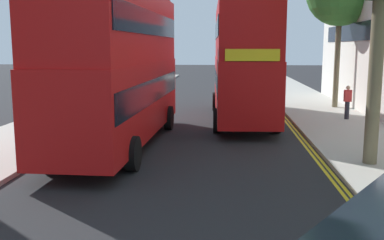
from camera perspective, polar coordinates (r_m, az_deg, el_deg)
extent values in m
cube|color=#ADA89E|center=(17.17, 21.77, -3.26)|extent=(4.00, 80.00, 0.14)
cube|color=#ADA89E|center=(18.15, -21.36, -2.59)|extent=(4.00, 80.00, 0.14)
cube|color=yellow|center=(14.77, 16.24, -5.20)|extent=(0.10, 56.00, 0.01)
cube|color=yellow|center=(14.74, 15.63, -5.20)|extent=(0.10, 56.00, 0.01)
cube|color=red|center=(16.54, -9.08, 2.71)|extent=(2.82, 10.87, 2.60)
cube|color=red|center=(16.45, -9.31, 11.56)|extent=(2.77, 10.65, 2.50)
cube|color=black|center=(16.51, -9.10, 3.74)|extent=(2.84, 10.44, 0.84)
cube|color=black|center=(16.46, -9.31, 11.91)|extent=(2.82, 10.22, 0.80)
cube|color=yellow|center=(21.68, -5.46, 8.42)|extent=(2.00, 0.12, 0.44)
cylinder|color=black|center=(20.23, -9.95, 0.38)|extent=(0.33, 1.05, 1.04)
cylinder|color=black|center=(19.70, -2.94, 0.26)|extent=(0.33, 1.05, 1.04)
cylinder|color=black|center=(14.03, -17.46, -3.84)|extent=(0.33, 1.05, 1.04)
cylinder|color=black|center=(13.25, -7.46, -4.25)|extent=(0.33, 1.05, 1.04)
cube|color=#B20F0F|center=(22.23, 6.29, 4.42)|extent=(2.87, 10.88, 2.60)
cube|color=#B20F0F|center=(22.16, 6.41, 11.00)|extent=(2.81, 10.66, 2.50)
cube|color=black|center=(22.21, 6.31, 5.19)|extent=(2.88, 10.45, 0.84)
cube|color=black|center=(22.17, 6.42, 11.26)|extent=(2.87, 10.23, 0.80)
cube|color=yellow|center=(16.79, 7.64, 8.14)|extent=(2.00, 0.13, 0.44)
cube|color=maroon|center=(22.24, 6.47, 14.35)|extent=(2.58, 9.79, 0.10)
cylinder|color=black|center=(19.21, 10.63, -0.12)|extent=(0.34, 1.05, 1.04)
cylinder|color=black|center=(19.01, 3.15, -0.07)|extent=(0.34, 1.05, 1.04)
cylinder|color=black|center=(25.78, 8.52, 2.31)|extent=(0.34, 1.05, 1.04)
cylinder|color=black|center=(25.64, 2.95, 2.36)|extent=(0.34, 1.05, 1.04)
cylinder|color=#2D2D38|center=(22.96, 18.99, 1.17)|extent=(0.22, 0.22, 0.85)
cube|color=red|center=(22.88, 19.08, 2.92)|extent=(0.34, 0.22, 0.56)
sphere|color=beige|center=(22.84, 19.14, 3.89)|extent=(0.20, 0.20, 0.20)
cylinder|color=#6B6047|center=(27.22, 17.85, 7.17)|extent=(0.31, 0.31, 5.34)
cylinder|color=#6B6047|center=(27.46, 19.86, 13.83)|extent=(0.23, 1.62, 1.18)
cylinder|color=#6B6047|center=(27.77, 18.11, 13.40)|extent=(1.00, 0.29, 0.75)
cylinder|color=#6B6047|center=(27.23, 16.67, 13.91)|extent=(0.28, 1.47, 1.08)
cylinder|color=#6B6047|center=(26.82, 18.11, 13.57)|extent=(1.00, 0.41, 0.75)
cylinder|color=#6B6047|center=(14.23, 22.18, 5.78)|extent=(0.40, 0.40, 5.52)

